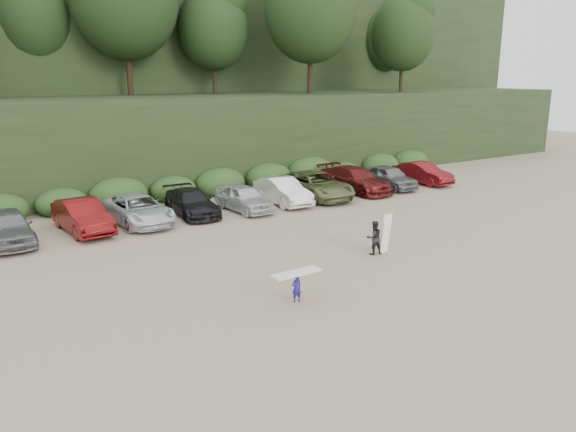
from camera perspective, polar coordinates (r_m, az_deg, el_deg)
ground at (r=22.35m, az=0.42°, el=-5.44°), size 120.00×120.00×0.00m
hillside_backdrop at (r=54.77m, az=-22.06°, el=17.18°), size 90.00×41.50×28.00m
parked_cars at (r=30.27m, az=-12.02°, el=1.04°), size 39.77×5.95×1.63m
child_surfer at (r=19.07m, az=0.87°, el=-6.67°), size 1.80×0.57×1.07m
adult_surfer at (r=24.26m, az=8.83°, el=-2.15°), size 1.21×0.71×1.74m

